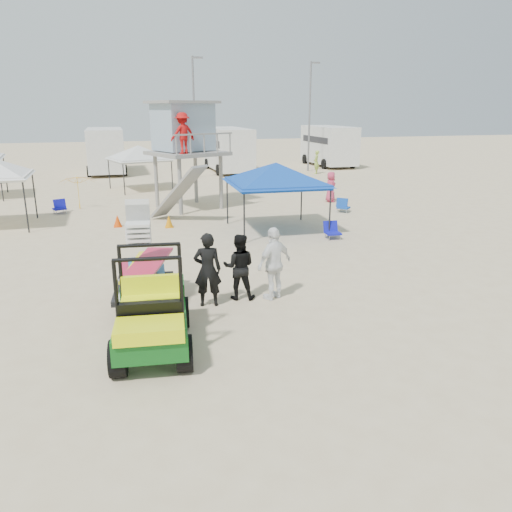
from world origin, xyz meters
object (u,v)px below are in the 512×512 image
object	(u,v)px
surf_trailer	(143,270)
utility_cart	(150,306)
lifeguard_tower	(184,131)
canopy_blue	(276,166)
man_left	(208,270)

from	to	relation	value
surf_trailer	utility_cart	bearing A→B (deg)	-90.18
lifeguard_tower	canopy_blue	xyz separation A→B (m)	(2.69, -5.70, -1.12)
lifeguard_tower	utility_cart	bearing A→B (deg)	-101.01
man_left	canopy_blue	distance (m)	8.29
surf_trailer	man_left	distance (m)	1.55
lifeguard_tower	canopy_blue	world-z (taller)	lifeguard_tower
surf_trailer	lifeguard_tower	world-z (taller)	lifeguard_tower
canopy_blue	man_left	bearing A→B (deg)	-119.83
man_left	canopy_blue	bearing A→B (deg)	-109.92
surf_trailer	canopy_blue	world-z (taller)	canopy_blue
utility_cart	canopy_blue	xyz separation A→B (m)	(5.57, 9.09, 1.58)
utility_cart	canopy_blue	size ratio (longest dim) A/B	0.80
surf_trailer	canopy_blue	bearing A→B (deg)	50.54
surf_trailer	lifeguard_tower	size ratio (longest dim) A/B	0.54
man_left	canopy_blue	size ratio (longest dim) A/B	0.52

